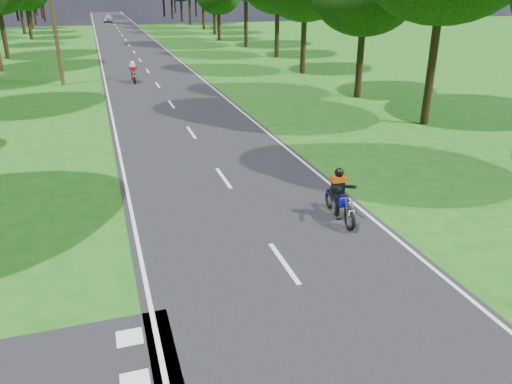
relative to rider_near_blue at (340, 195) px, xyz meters
name	(u,v)px	position (x,y,z in m)	size (l,w,h in m)	color
ground	(318,311)	(-2.39, -3.85, -0.76)	(160.00, 160.00, 0.00)	#164F12
main_road	(129,45)	(-2.39, 46.15, -0.75)	(7.00, 140.00, 0.02)	black
road_markings	(129,47)	(-2.52, 44.27, -0.74)	(7.40, 140.00, 0.01)	silver
telegraph_pole	(54,21)	(-8.39, 24.15, 3.31)	(1.20, 0.26, 8.00)	#382616
rider_near_blue	(340,195)	(0.00, 0.00, 0.00)	(0.59, 1.78, 1.48)	#0B0E7E
rider_far_red	(133,72)	(-3.79, 23.66, -0.04)	(0.56, 1.69, 1.41)	#A10C19
distant_car	(109,18)	(-3.02, 83.13, -0.09)	(1.54, 3.82, 1.30)	#B6B9BE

